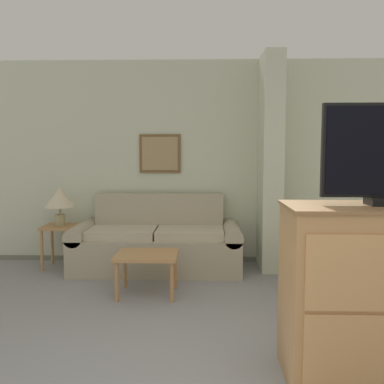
% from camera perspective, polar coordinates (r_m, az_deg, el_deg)
% --- Properties ---
extents(wall_back, '(7.03, 0.16, 2.60)m').
position_cam_1_polar(wall_back, '(5.59, 1.97, 3.95)').
color(wall_back, beige).
rests_on(wall_back, ground_plane).
extents(wall_partition_pillar, '(0.24, 0.59, 2.60)m').
position_cam_1_polar(wall_partition_pillar, '(5.29, 10.39, 3.84)').
color(wall_partition_pillar, beige).
rests_on(wall_partition_pillar, ground_plane).
extents(couch, '(2.03, 0.84, 0.91)m').
position_cam_1_polar(couch, '(5.26, -4.66, -6.83)').
color(couch, tan).
rests_on(couch, ground_plane).
extents(coffee_table, '(0.61, 0.50, 0.42)m').
position_cam_1_polar(coffee_table, '(4.35, -6.01, -8.85)').
color(coffee_table, '#B27F4C').
rests_on(coffee_table, ground_plane).
extents(side_table, '(0.41, 0.41, 0.53)m').
position_cam_1_polar(side_table, '(5.55, -17.11, -5.23)').
color(side_table, '#B27F4C').
rests_on(side_table, ground_plane).
extents(table_lamp, '(0.37, 0.37, 0.47)m').
position_cam_1_polar(table_lamp, '(5.49, -17.23, -0.84)').
color(table_lamp, tan).
rests_on(table_lamp, side_table).
extents(tv_dresser, '(1.24, 0.58, 1.11)m').
position_cam_1_polar(tv_dresser, '(2.98, 24.22, -12.22)').
color(tv_dresser, '#B27F4C').
rests_on(tv_dresser, ground_plane).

